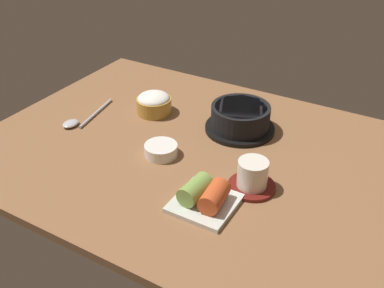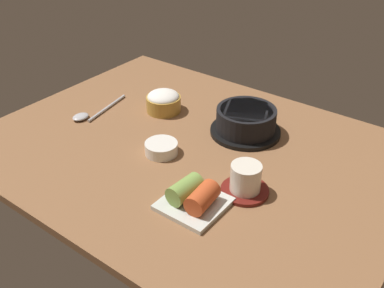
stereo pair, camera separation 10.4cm
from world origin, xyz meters
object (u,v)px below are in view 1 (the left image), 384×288
Objects in this scene: rice_bowl at (154,103)px; banchan_cup_center at (161,150)px; kimchi_plate at (205,197)px; tea_cup_with_saucer at (252,176)px; stone_pot at (240,118)px; spoon at (80,120)px.

banchan_cup_center is at bearing -51.45° from rice_bowl.
rice_bowl reaches higher than kimchi_plate.
banchan_cup_center is at bearing 178.05° from tea_cup_with_saucer.
spoon is (-38.43, -17.56, -2.82)cm from stone_pot.
kimchi_plate is (-5.89, -9.95, -0.86)cm from tea_cup_with_saucer.
stone_pot is 1.88× the size of rice_bowl.
stone_pot is 22.81cm from banchan_cup_center.
banchan_cup_center is at bearing 148.53° from kimchi_plate.
banchan_cup_center is (-11.00, -19.89, -1.91)cm from stone_pot.
banchan_cup_center is 27.54cm from spoon.
stone_pot is 2.28× the size of banchan_cup_center.
tea_cup_with_saucer is 51.03cm from spoon.
spoon is at bearing -155.44° from stone_pot.
stone_pot reaches higher than kimchi_plate.
kimchi_plate is 46.87cm from spoon.
tea_cup_with_saucer is 0.54× the size of spoon.
spoon is at bearing 175.15° from banchan_cup_center.
rice_bowl is at bearing -172.27° from stone_pot.
rice_bowl is 0.50× the size of spoon.
stone_pot is at bearing 61.05° from banchan_cup_center.
rice_bowl is (-24.23, -3.29, -0.45)cm from stone_pot.
spoon is at bearing 176.48° from tea_cup_with_saucer.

